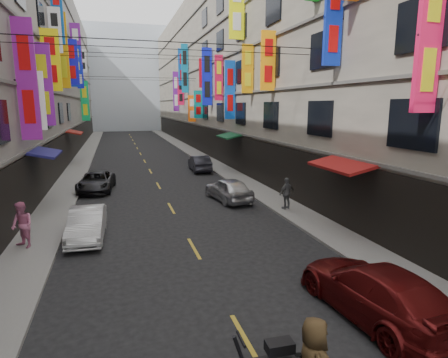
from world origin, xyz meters
TOP-DOWN VIEW (x-y plane):
  - sidewalk_left at (-6.00, 42.00)m, footprint 2.00×90.00m
  - sidewalk_right at (6.00, 42.00)m, footprint 2.00×90.00m
  - building_row_right at (11.99, 42.00)m, footprint 10.14×90.00m
  - haze_block at (0.00, 92.00)m, footprint 18.00×8.00m
  - shop_signage at (-0.24, 35.59)m, footprint 14.00×55.00m
  - street_awnings at (-1.26, 26.00)m, footprint 13.99×35.20m
  - overhead_cables at (0.00, 30.00)m, footprint 14.00×38.04m
  - lane_markings at (0.00, 39.00)m, footprint 0.12×80.20m
  - scooter_far_right at (3.90, 26.09)m, footprint 0.50×1.80m
  - car_left_mid at (-4.00, 20.30)m, footprint 1.48×3.89m
  - car_left_far at (-4.00, 29.48)m, footprint 2.49×4.61m
  - car_right_near at (3.57, 12.03)m, footprint 2.34×5.02m
  - car_right_mid at (3.43, 24.72)m, footprint 2.18×4.19m
  - car_right_far at (4.00, 34.92)m, footprint 1.53×4.05m
  - pedestrian_lfar at (-6.24, 19.64)m, footprint 1.02×1.02m
  - pedestrian_rfar at (5.71, 21.79)m, footprint 1.09×0.81m

SIDE VIEW (x-z plane):
  - lane_markings at x=0.00m, z-range 0.00..0.01m
  - sidewalk_left at x=-6.00m, z-range 0.00..0.12m
  - sidewalk_right at x=6.00m, z-range 0.00..0.12m
  - scooter_far_right at x=3.90m, z-range -0.13..1.01m
  - car_left_far at x=-4.00m, z-range 0.00..1.23m
  - car_left_mid at x=-4.00m, z-range 0.00..1.27m
  - car_right_far at x=4.00m, z-range 0.00..1.32m
  - car_right_mid at x=3.43m, z-range 0.00..1.36m
  - car_right_near at x=3.57m, z-range 0.00..1.42m
  - pedestrian_rfar at x=5.71m, z-range 0.12..1.78m
  - pedestrian_lfar at x=-6.24m, z-range 0.12..1.88m
  - street_awnings at x=-1.26m, z-range 2.80..3.20m
  - overhead_cables at x=0.00m, z-range 8.18..9.42m
  - shop_signage at x=-0.24m, z-range 3.27..14.98m
  - building_row_right at x=11.99m, z-range -0.01..18.99m
  - haze_block at x=0.00m, z-range 0.00..22.00m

